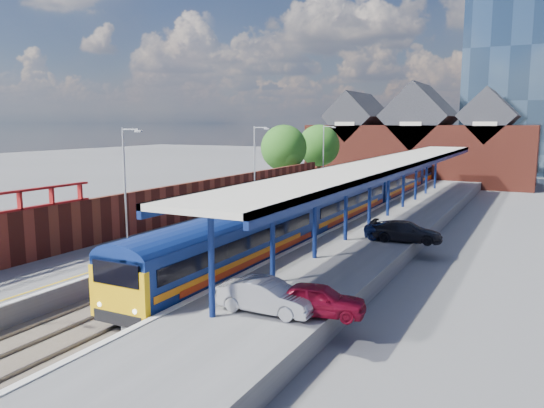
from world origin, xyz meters
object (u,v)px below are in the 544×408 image
(platform_sign, at_px, (280,186))
(parked_car_red, at_px, (319,299))
(relay_cabinet, at_px, (135,322))
(train, at_px, (369,190))
(lamp_post_c, at_px, (256,161))
(lamp_post_b, at_px, (126,178))
(parked_car_silver, at_px, (267,296))
(parked_car_blue, at_px, (398,231))
(lamp_post_d, at_px, (325,152))
(parked_car_dark, at_px, (407,232))

(platform_sign, height_order, parked_car_red, platform_sign)
(parked_car_red, xyz_separation_m, relay_cabinet, (-6.62, -2.77, -1.12))
(train, distance_m, lamp_post_c, 11.23)
(lamp_post_b, xyz_separation_m, parked_car_red, (14.86, -6.00, -3.38))
(parked_car_silver, relative_size, parked_car_blue, 0.95)
(lamp_post_c, bearing_deg, train, 43.66)
(lamp_post_c, distance_m, lamp_post_d, 16.00)
(train, xyz_separation_m, platform_sign, (-6.49, -5.50, 0.57))
(parked_car_silver, bearing_deg, parked_car_dark, -7.79)
(lamp_post_c, bearing_deg, parked_car_blue, -27.40)
(lamp_post_b, bearing_deg, lamp_post_d, 90.00)
(lamp_post_d, distance_m, platform_sign, 14.25)
(lamp_post_c, bearing_deg, parked_car_silver, -60.19)
(lamp_post_d, bearing_deg, lamp_post_b, -90.00)
(lamp_post_d, bearing_deg, train, -47.26)
(lamp_post_b, distance_m, platform_sign, 18.20)
(lamp_post_c, xyz_separation_m, lamp_post_d, (0.00, 16.00, 0.00))
(lamp_post_c, height_order, parked_car_dark, lamp_post_c)
(parked_car_red, bearing_deg, parked_car_dark, -11.24)
(lamp_post_c, height_order, parked_car_blue, lamp_post_c)
(parked_car_red, relative_size, parked_car_silver, 0.92)
(parked_car_red, bearing_deg, parked_car_silver, 97.04)
(platform_sign, height_order, parked_car_dark, platform_sign)
(parked_car_blue, relative_size, relay_cabinet, 4.16)
(lamp_post_b, distance_m, parked_car_red, 16.38)
(lamp_post_d, xyz_separation_m, parked_car_silver, (12.96, -38.62, -3.34))
(lamp_post_c, height_order, platform_sign, lamp_post_c)
(parked_car_red, bearing_deg, lamp_post_d, 10.13)
(parked_car_dark, relative_size, parked_car_blue, 1.04)
(parked_car_dark, bearing_deg, parked_car_silver, 168.23)
(lamp_post_b, xyz_separation_m, lamp_post_c, (0.00, 16.00, 0.00))
(parked_car_dark, bearing_deg, train, 20.27)
(lamp_post_d, relative_size, relay_cabinet, 7.00)
(lamp_post_c, xyz_separation_m, parked_car_blue, (14.26, -7.39, -3.41))
(train, distance_m, relay_cabinet, 32.31)
(lamp_post_d, height_order, parked_car_blue, lamp_post_d)
(lamp_post_d, bearing_deg, platform_sign, -84.44)
(lamp_post_c, height_order, lamp_post_d, same)
(platform_sign, relative_size, parked_car_blue, 0.60)
(lamp_post_d, distance_m, parked_car_silver, 40.88)
(parked_car_blue, bearing_deg, lamp_post_c, 54.28)
(train, xyz_separation_m, parked_car_red, (7.01, -29.49, -0.51))
(lamp_post_c, relative_size, lamp_post_d, 1.00)
(lamp_post_b, height_order, relay_cabinet, lamp_post_b)
(lamp_post_d, relative_size, parked_car_blue, 1.68)
(platform_sign, bearing_deg, parked_car_silver, -64.77)
(lamp_post_c, distance_m, parked_car_silver, 26.29)
(lamp_post_d, bearing_deg, parked_car_blue, -58.64)
(parked_car_red, height_order, parked_car_silver, parked_car_silver)
(lamp_post_d, distance_m, relay_cabinet, 41.83)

